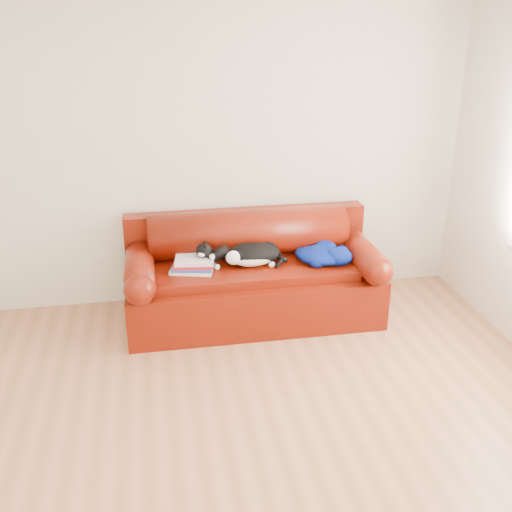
% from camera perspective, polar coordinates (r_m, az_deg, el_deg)
% --- Properties ---
extents(ground, '(4.50, 4.50, 0.00)m').
position_cam_1_polar(ground, '(3.94, -0.60, -16.28)').
color(ground, '#8D5E38').
rests_on(ground, ground).
extents(room_shell, '(4.52, 4.02, 2.61)m').
position_cam_1_polar(room_shell, '(3.21, 1.43, 8.06)').
color(room_shell, beige).
rests_on(room_shell, ground).
extents(sofa_base, '(2.10, 0.90, 0.50)m').
position_cam_1_polar(sofa_base, '(5.10, -0.29, -3.39)').
color(sofa_base, '#3B0B02').
rests_on(sofa_base, ground).
extents(sofa_back, '(2.10, 1.01, 0.88)m').
position_cam_1_polar(sofa_back, '(5.20, -0.76, 0.79)').
color(sofa_back, '#3B0B02').
rests_on(sofa_back, ground).
extents(book_stack, '(0.39, 0.34, 0.10)m').
position_cam_1_polar(book_stack, '(4.87, -5.97, -0.79)').
color(book_stack, '#EEE4CD').
rests_on(book_stack, sofa_base).
extents(cat, '(0.66, 0.33, 0.23)m').
position_cam_1_polar(cat, '(4.92, -0.38, 0.10)').
color(cat, black).
rests_on(cat, sofa_base).
extents(blanket, '(0.49, 0.46, 0.15)m').
position_cam_1_polar(blanket, '(5.04, 6.37, 0.19)').
color(blanket, '#020F4E').
rests_on(blanket, sofa_base).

